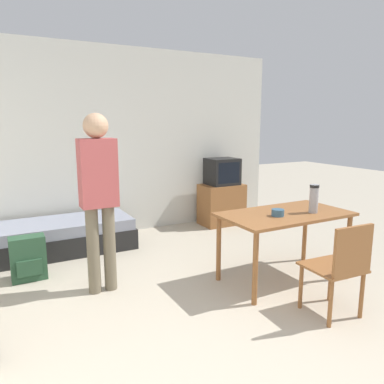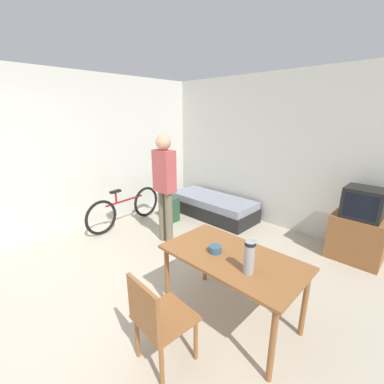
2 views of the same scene
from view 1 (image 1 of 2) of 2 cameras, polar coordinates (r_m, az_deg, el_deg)
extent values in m
cube|color=silver|center=(5.57, -12.28, 7.39)|extent=(5.36, 0.06, 2.70)
cube|color=black|center=(5.13, -19.28, -7.13)|extent=(1.81, 0.77, 0.26)
cube|color=gray|center=(5.07, -19.42, -4.95)|extent=(1.75, 0.74, 0.14)
cube|color=brown|center=(6.08, 4.52, -1.87)|extent=(0.68, 0.44, 0.65)
cube|color=black|center=(5.99, 4.60, 3.14)|extent=(0.48, 0.40, 0.42)
cube|color=black|center=(5.83, 5.64, 2.91)|extent=(0.39, 0.01, 0.33)
cube|color=brown|center=(3.97, 14.01, -3.30)|extent=(1.34, 0.74, 0.03)
cylinder|color=brown|center=(3.48, 9.61, -11.43)|extent=(0.05, 0.05, 0.70)
cylinder|color=brown|center=(4.30, 22.66, -7.78)|extent=(0.05, 0.05, 0.70)
cylinder|color=brown|center=(3.95, 4.08, -8.56)|extent=(0.05, 0.05, 0.70)
cylinder|color=brown|center=(4.69, 16.82, -5.88)|extent=(0.05, 0.05, 0.70)
cube|color=brown|center=(3.49, 20.59, -10.68)|extent=(0.46, 0.46, 0.02)
cube|color=brown|center=(3.29, 23.33, -8.22)|extent=(0.40, 0.05, 0.41)
cylinder|color=brown|center=(3.80, 20.36, -12.38)|extent=(0.04, 0.04, 0.41)
cylinder|color=brown|center=(3.57, 16.26, -13.64)|extent=(0.04, 0.04, 0.41)
cylinder|color=brown|center=(3.58, 24.44, -14.11)|extent=(0.04, 0.04, 0.41)
cylinder|color=brown|center=(3.34, 20.35, -15.64)|extent=(0.04, 0.04, 0.41)
cylinder|color=#6B604C|center=(3.77, -14.82, -8.62)|extent=(0.12, 0.12, 0.86)
cylinder|color=#6B604C|center=(3.80, -12.45, -8.32)|extent=(0.12, 0.12, 0.86)
cube|color=#B24C4C|center=(3.61, -14.15, 2.83)|extent=(0.34, 0.20, 0.64)
sphere|color=tan|center=(3.58, -14.48, 9.76)|extent=(0.23, 0.23, 0.23)
cylinder|color=#99999E|center=(4.02, 18.07, -0.98)|extent=(0.09, 0.09, 0.29)
cylinder|color=black|center=(4.00, 18.18, 0.86)|extent=(0.09, 0.09, 0.03)
cylinder|color=#335670|center=(3.81, 12.94, -3.09)|extent=(0.12, 0.12, 0.07)
cube|color=#284C33|center=(4.35, -23.70, -9.22)|extent=(0.35, 0.19, 0.47)
cube|color=#284C33|center=(4.27, -23.50, -10.58)|extent=(0.24, 0.03, 0.17)
camera|label=2|loc=(3.99, 48.00, 12.58)|focal=24.00mm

